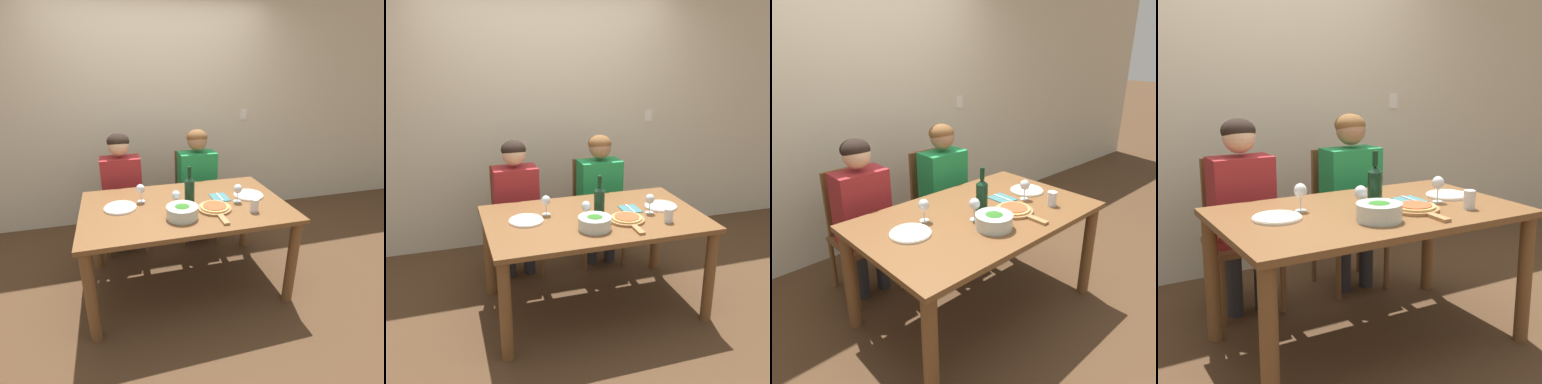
# 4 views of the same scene
# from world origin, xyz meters

# --- Properties ---
(ground_plane) EXTENTS (40.00, 40.00, 0.00)m
(ground_plane) POSITION_xyz_m (0.00, 0.00, 0.00)
(ground_plane) COLOR #4C331E
(back_wall) EXTENTS (10.00, 0.06, 2.70)m
(back_wall) POSITION_xyz_m (0.00, 1.42, 1.35)
(back_wall) COLOR beige
(back_wall) RESTS_ON ground
(dining_table) EXTENTS (1.62, 0.98, 0.76)m
(dining_table) POSITION_xyz_m (0.00, 0.00, 0.65)
(dining_table) COLOR brown
(dining_table) RESTS_ON ground
(chair_left) EXTENTS (0.42, 0.42, 0.96)m
(chair_left) POSITION_xyz_m (-0.46, 0.84, 0.51)
(chair_left) COLOR brown
(chair_left) RESTS_ON ground
(chair_right) EXTENTS (0.42, 0.42, 0.96)m
(chair_right) POSITION_xyz_m (0.31, 0.84, 0.51)
(chair_right) COLOR brown
(chair_right) RESTS_ON ground
(person_woman) EXTENTS (0.47, 0.51, 1.22)m
(person_woman) POSITION_xyz_m (-0.46, 0.72, 0.73)
(person_woman) COLOR #28282D
(person_woman) RESTS_ON ground
(person_man) EXTENTS (0.47, 0.51, 1.22)m
(person_man) POSITION_xyz_m (0.31, 0.72, 0.73)
(person_man) COLOR #28282D
(person_man) RESTS_ON ground
(wine_bottle) EXTENTS (0.08, 0.08, 0.32)m
(wine_bottle) POSITION_xyz_m (0.04, -0.00, 0.89)
(wine_bottle) COLOR black
(wine_bottle) RESTS_ON dining_table
(broccoli_bowl) EXTENTS (0.23, 0.23, 0.10)m
(broccoli_bowl) POSITION_xyz_m (-0.07, -0.22, 0.81)
(broccoli_bowl) COLOR silver
(broccoli_bowl) RESTS_ON dining_table
(dinner_plate_left) EXTENTS (0.25, 0.25, 0.02)m
(dinner_plate_left) POSITION_xyz_m (-0.50, 0.06, 0.77)
(dinner_plate_left) COLOR silver
(dinner_plate_left) RESTS_ON dining_table
(dinner_plate_right) EXTENTS (0.25, 0.25, 0.02)m
(dinner_plate_right) POSITION_xyz_m (0.57, 0.04, 0.77)
(dinner_plate_right) COLOR silver
(dinner_plate_right) RESTS_ON dining_table
(pizza_on_board) EXTENTS (0.26, 0.40, 0.04)m
(pizza_on_board) POSITION_xyz_m (0.20, -0.16, 0.78)
(pizza_on_board) COLOR #9E7042
(pizza_on_board) RESTS_ON dining_table
(wine_glass_left) EXTENTS (0.07, 0.07, 0.15)m
(wine_glass_left) POSITION_xyz_m (-0.33, 0.15, 0.87)
(wine_glass_left) COLOR silver
(wine_glass_left) RESTS_ON dining_table
(wine_glass_right) EXTENTS (0.07, 0.07, 0.15)m
(wine_glass_right) POSITION_xyz_m (0.43, -0.05, 0.87)
(wine_glass_right) COLOR silver
(wine_glass_right) RESTS_ON dining_table
(wine_glass_centre) EXTENTS (0.07, 0.07, 0.15)m
(wine_glass_centre) POSITION_xyz_m (-0.08, -0.06, 0.87)
(wine_glass_centre) COLOR silver
(wine_glass_centre) RESTS_ON dining_table
(water_tumbler) EXTENTS (0.07, 0.07, 0.10)m
(water_tumbler) POSITION_xyz_m (0.48, -0.26, 0.81)
(water_tumbler) COLOR silver
(water_tumbler) RESTS_ON dining_table
(fork_on_napkin) EXTENTS (0.14, 0.18, 0.01)m
(fork_on_napkin) POSITION_xyz_m (0.32, 0.06, 0.77)
(fork_on_napkin) COLOR #387075
(fork_on_napkin) RESTS_ON dining_table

